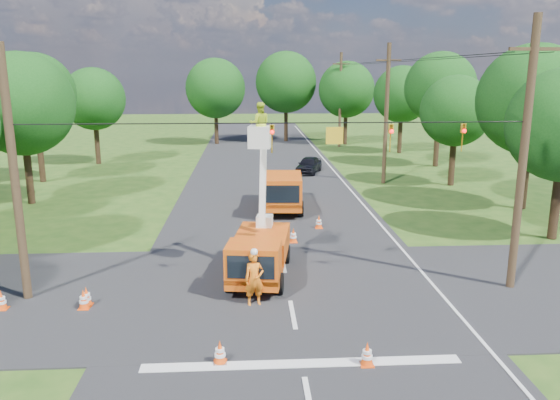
{
  "coord_description": "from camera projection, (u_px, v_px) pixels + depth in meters",
  "views": [
    {
      "loc": [
        -1.42,
        -16.98,
        8.05
      ],
      "look_at": [
        -0.08,
        6.02,
        2.6
      ],
      "focal_mm": 35.0,
      "sensor_mm": 36.0,
      "label": 1
    }
  ],
  "objects": [
    {
      "name": "stop_bar",
      "position": [
        302.0,
        365.0,
        15.32
      ],
      "size": [
        9.0,
        0.45,
        0.02
      ],
      "primitive_type": "cube",
      "color": "silver",
      "rests_on": "ground"
    },
    {
      "name": "pole_left",
      "position": [
        15.0,
        177.0,
        18.8
      ],
      "size": [
        0.3,
        0.3,
        9.0
      ],
      "color": "#4C3823",
      "rests_on": "ground"
    },
    {
      "name": "tree_far_c",
      "position": [
        346.0,
        90.0,
        60.32
      ],
      "size": [
        6.2,
        6.2,
        9.18
      ],
      "color": "#382616",
      "rests_on": "ground"
    },
    {
      "name": "tree_right_e",
      "position": [
        402.0,
        94.0,
        53.82
      ],
      "size": [
        5.6,
        5.6,
        8.63
      ],
      "color": "#382616",
      "rests_on": "ground"
    },
    {
      "name": "tree_right_b",
      "position": [
        533.0,
        100.0,
        31.4
      ],
      "size": [
        6.4,
        6.4,
        9.65
      ],
      "color": "#382616",
      "rests_on": "ground"
    },
    {
      "name": "tree_far_a",
      "position": [
        215.0,
        88.0,
        60.44
      ],
      "size": [
        6.6,
        6.6,
        9.5
      ],
      "color": "#382616",
      "rests_on": "ground"
    },
    {
      "name": "traffic_cone_6",
      "position": [
        1.0,
        300.0,
        18.78
      ],
      "size": [
        0.38,
        0.38,
        0.71
      ],
      "color": "#FF4C0D",
      "rests_on": "ground"
    },
    {
      "name": "signal_span",
      "position": [
        352.0,
        135.0,
        19.14
      ],
      "size": [
        18.0,
        0.29,
        1.07
      ],
      "color": "black",
      "rests_on": "ground"
    },
    {
      "name": "bucket_truck",
      "position": [
        259.0,
        242.0,
        21.46
      ],
      "size": [
        2.71,
        5.52,
        6.91
      ],
      "rotation": [
        0.0,
        0.0,
        -0.14
      ],
      "color": "#DA430F",
      "rests_on": "ground"
    },
    {
      "name": "tree_left_e",
      "position": [
        34.0,
        93.0,
        39.3
      ],
      "size": [
        5.8,
        5.8,
        9.41
      ],
      "color": "#382616",
      "rests_on": "ground"
    },
    {
      "name": "road_cross",
      "position": [
        288.0,
        292.0,
        20.37
      ],
      "size": [
        56.0,
        10.0,
        0.07
      ],
      "primitive_type": "cube",
      "color": "black",
      "rests_on": "ground"
    },
    {
      "name": "pole_right_far",
      "position": [
        340.0,
        99.0,
        58.54
      ],
      "size": [
        1.8,
        0.3,
        10.0
      ],
      "color": "#4C3823",
      "rests_on": "ground"
    },
    {
      "name": "tree_far_b",
      "position": [
        286.0,
        82.0,
        62.69
      ],
      "size": [
        7.0,
        7.0,
        10.32
      ],
      "color": "#382616",
      "rests_on": "ground"
    },
    {
      "name": "tree_right_c",
      "position": [
        456.0,
        111.0,
        38.36
      ],
      "size": [
        5.0,
        5.0,
        7.83
      ],
      "color": "#382616",
      "rests_on": "ground"
    },
    {
      "name": "traffic_cone_4",
      "position": [
        86.0,
        297.0,
        19.09
      ],
      "size": [
        0.38,
        0.38,
        0.71
      ],
      "color": "#FF4C0D",
      "rests_on": "ground"
    },
    {
      "name": "traffic_cone_5",
      "position": [
        84.0,
        300.0,
        18.84
      ],
      "size": [
        0.38,
        0.38,
        0.71
      ],
      "color": "#FF4C0D",
      "rests_on": "ground"
    },
    {
      "name": "traffic_cone_2",
      "position": [
        293.0,
        236.0,
        26.18
      ],
      "size": [
        0.38,
        0.38,
        0.71
      ],
      "color": "#FF4C0D",
      "rests_on": "ground"
    },
    {
      "name": "traffic_cone_3",
      "position": [
        319.0,
        222.0,
        28.53
      ],
      "size": [
        0.38,
        0.38,
        0.71
      ],
      "color": "#FF4C0D",
      "rests_on": "ground"
    },
    {
      "name": "road_main",
      "position": [
        269.0,
        190.0,
        37.86
      ],
      "size": [
        12.0,
        100.0,
        0.06
      ],
      "primitive_type": "cube",
      "color": "black",
      "rests_on": "ground"
    },
    {
      "name": "pole_right_near",
      "position": [
        523.0,
        155.0,
        19.68
      ],
      "size": [
        1.8,
        0.3,
        10.0
      ],
      "color": "#4C3823",
      "rests_on": "ground"
    },
    {
      "name": "distant_car",
      "position": [
        309.0,
        165.0,
        44.15
      ],
      "size": [
        2.77,
        4.18,
        1.32
      ],
      "primitive_type": "imported",
      "rotation": [
        0.0,
        0.0,
        -0.34
      ],
      "color": "black",
      "rests_on": "ground"
    },
    {
      "name": "ground_worker",
      "position": [
        254.0,
        279.0,
        19.04
      ],
      "size": [
        0.8,
        0.61,
        1.95
      ],
      "primitive_type": "imported",
      "rotation": [
        0.0,
        0.0,
        0.22
      ],
      "color": "orange",
      "rests_on": "ground"
    },
    {
      "name": "traffic_cone_1",
      "position": [
        367.0,
        354.0,
        15.21
      ],
      "size": [
        0.38,
        0.38,
        0.71
      ],
      "color": "#FF4C0D",
      "rests_on": "ground"
    },
    {
      "name": "tree_right_d",
      "position": [
        440.0,
        88.0,
        45.9
      ],
      "size": [
        6.0,
        6.0,
        9.7
      ],
      "color": "#382616",
      "rests_on": "ground"
    },
    {
      "name": "tree_left_d",
      "position": [
        21.0,
        104.0,
        32.69
      ],
      "size": [
        6.2,
        6.2,
        9.24
      ],
      "color": "#382616",
      "rests_on": "ground"
    },
    {
      "name": "pole_right_mid",
      "position": [
        386.0,
        113.0,
        39.11
      ],
      "size": [
        1.8,
        0.3,
        10.0
      ],
      "color": "#4C3823",
      "rests_on": "ground"
    },
    {
      "name": "edge_line",
      "position": [
        349.0,
        189.0,
        38.18
      ],
      "size": [
        0.12,
        90.0,
        0.02
      ],
      "primitive_type": "cube",
      "color": "silver",
      "rests_on": "ground"
    },
    {
      "name": "second_truck",
      "position": [
        282.0,
        190.0,
        32.29
      ],
      "size": [
        2.76,
        6.23,
        2.28
      ],
      "rotation": [
        0.0,
        0.0,
        -0.07
      ],
      "color": "#DA430F",
      "rests_on": "ground"
    },
    {
      "name": "tree_left_f",
      "position": [
        94.0,
        99.0,
        47.37
      ],
      "size": [
        5.4,
        5.4,
        8.4
      ],
      "color": "#382616",
      "rests_on": "ground"
    },
    {
      "name": "traffic_cone_0",
      "position": [
        220.0,
        352.0,
        15.31
      ],
      "size": [
        0.38,
        0.38,
        0.71
      ],
      "color": "#FF4C0D",
      "rests_on": "ground"
    },
    {
      "name": "ground",
      "position": [
        269.0,
        190.0,
        37.86
      ],
      "size": [
        140.0,
        140.0,
        0.0
      ],
      "primitive_type": "plane",
      "color": "#254A16",
      "rests_on": "ground"
    }
  ]
}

